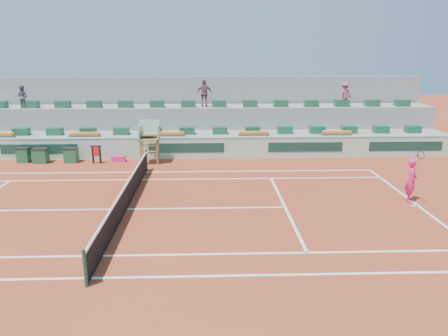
{
  "coord_description": "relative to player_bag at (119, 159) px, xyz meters",
  "views": [
    {
      "loc": [
        3.35,
        -16.58,
        6.18
      ],
      "look_at": [
        4.0,
        2.5,
        1.0
      ],
      "focal_mm": 35.0,
      "sensor_mm": 36.0,
      "label": 1
    }
  ],
  "objects": [
    {
      "name": "advertising_hoarding",
      "position": [
        1.88,
        0.69,
        0.46
      ],
      "size": [
        36.0,
        0.34,
        1.26
      ],
      "color": "#A6D0BA",
      "rests_on": "ground"
    },
    {
      "name": "seating_tier_upper",
      "position": [
        1.85,
        4.5,
        1.13
      ],
      "size": [
        36.0,
        2.4,
        2.6
      ],
      "primitive_type": "cube",
      "color": "gray",
      "rests_on": "ground"
    },
    {
      "name": "flower_planters",
      "position": [
        0.35,
        1.2,
        1.16
      ],
      "size": [
        26.8,
        0.36,
        0.28
      ],
      "color": "#4B4B4B",
      "rests_on": "seating_tier_lower"
    },
    {
      "name": "tennis_net",
      "position": [
        1.85,
        -7.8,
        0.36
      ],
      "size": [
        0.1,
        11.97,
        1.1
      ],
      "color": "black",
      "rests_on": "ground"
    },
    {
      "name": "drink_cooler_c",
      "position": [
        -5.36,
        0.04,
        0.25
      ],
      "size": [
        0.67,
        0.58,
        0.84
      ],
      "color": "#1B5130",
      "rests_on": "ground"
    },
    {
      "name": "ground",
      "position": [
        1.85,
        -7.8,
        -0.17
      ],
      "size": [
        90.0,
        90.0,
        0.0
      ],
      "primitive_type": "plane",
      "color": "maroon",
      "rests_on": "ground"
    },
    {
      "name": "seat_row_lower",
      "position": [
        1.85,
        2.0,
        1.25
      ],
      "size": [
        32.9,
        0.6,
        0.44
      ],
      "color": "#1B5135",
      "rests_on": "seating_tier_lower"
    },
    {
      "name": "spectator_mid",
      "position": [
        4.91,
        4.0,
        3.3
      ],
      "size": [
        1.03,
        0.44,
        1.75
      ],
      "primitive_type": "imported",
      "rotation": [
        0.0,
        0.0,
        3.13
      ],
      "color": "#774F5C",
      "rests_on": "seating_tier_upper"
    },
    {
      "name": "court_lines",
      "position": [
        1.85,
        -7.8,
        -0.17
      ],
      "size": [
        23.89,
        11.09,
        0.01
      ],
      "color": "white",
      "rests_on": "ground"
    },
    {
      "name": "seat_row_upper",
      "position": [
        1.85,
        3.9,
        2.65
      ],
      "size": [
        32.9,
        0.6,
        0.44
      ],
      "color": "#1B5135",
      "rests_on": "seating_tier_upper"
    },
    {
      "name": "drink_cooler_b",
      "position": [
        -4.33,
        -0.13,
        0.25
      ],
      "size": [
        0.79,
        0.68,
        0.84
      ],
      "color": "#1B5130",
      "rests_on": "ground"
    },
    {
      "name": "player_bag",
      "position": [
        0.0,
        0.0,
        0.0
      ],
      "size": [
        0.77,
        0.34,
        0.34
      ],
      "primitive_type": "cube",
      "color": "#F6207E",
      "rests_on": "ground"
    },
    {
      "name": "drink_cooler_a",
      "position": [
        -2.65,
        -0.05,
        0.25
      ],
      "size": [
        0.74,
        0.64,
        0.84
      ],
      "color": "#1B5130",
      "rests_on": "ground"
    },
    {
      "name": "tennis_player",
      "position": [
        13.64,
        -7.21,
        0.76
      ],
      "size": [
        0.65,
        0.95,
        2.28
      ],
      "color": "#F6207E",
      "rests_on": "ground"
    },
    {
      "name": "seating_tier_lower",
      "position": [
        1.85,
        2.9,
        0.43
      ],
      "size": [
        36.0,
        4.0,
        1.2
      ],
      "primitive_type": "cube",
      "color": "gray",
      "rests_on": "ground"
    },
    {
      "name": "spectator_left",
      "position": [
        -6.59,
        3.78,
        3.14
      ],
      "size": [
        0.78,
        0.65,
        1.42
      ],
      "primitive_type": "imported",
      "rotation": [
        0.0,
        0.0,
        2.96
      ],
      "color": "#52525F",
      "rests_on": "seating_tier_upper"
    },
    {
      "name": "spectator_right",
      "position": [
        13.97,
        3.8,
        3.23
      ],
      "size": [
        1.19,
        0.96,
        1.61
      ],
      "primitive_type": "imported",
      "rotation": [
        0.0,
        0.0,
        3.54
      ],
      "color": "#9B4D61",
      "rests_on": "seating_tier_upper"
    },
    {
      "name": "towel_rack",
      "position": [
        -1.14,
        -0.38,
        0.43
      ],
      "size": [
        0.59,
        0.1,
        1.03
      ],
      "color": "black",
      "rests_on": "ground"
    },
    {
      "name": "umpire_chair",
      "position": [
        1.85,
        -0.31,
        1.37
      ],
      "size": [
        1.1,
        0.9,
        2.4
      ],
      "color": "olive",
      "rests_on": "ground"
    },
    {
      "name": "stadium_back_wall",
      "position": [
        1.85,
        6.1,
        2.03
      ],
      "size": [
        36.0,
        0.4,
        4.4
      ],
      "primitive_type": "cube",
      "color": "gray",
      "rests_on": "ground"
    }
  ]
}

